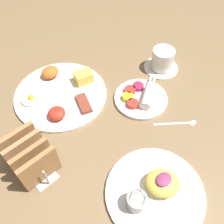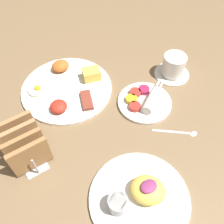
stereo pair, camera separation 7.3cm
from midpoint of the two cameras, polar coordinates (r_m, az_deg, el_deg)
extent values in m
plane|color=brown|center=(0.72, -3.68, -5.22)|extent=(3.00, 3.00, 0.00)
cylinder|color=white|center=(0.83, -14.12, 3.73)|extent=(0.30, 0.30, 0.01)
cube|color=#E5C64C|center=(0.84, -9.02, 7.76)|extent=(0.07, 0.06, 0.04)
ellipsoid|color=#C66023|center=(0.88, -16.33, 8.57)|extent=(0.06, 0.05, 0.03)
cylinder|color=#F4EACC|center=(0.84, -20.38, 2.66)|extent=(0.06, 0.06, 0.01)
sphere|color=yellow|center=(0.83, -20.49, 2.93)|extent=(0.02, 0.02, 0.02)
ellipsoid|color=red|center=(0.76, -15.25, -0.49)|extent=(0.05, 0.05, 0.03)
cube|color=brown|center=(0.78, -9.15, 1.75)|extent=(0.06, 0.08, 0.01)
cylinder|color=white|center=(0.80, 4.00, 2.90)|extent=(0.17, 0.17, 0.01)
cylinder|color=#99234C|center=(0.82, 3.44, 5.68)|extent=(0.04, 0.04, 0.01)
cylinder|color=red|center=(0.80, 1.58, 4.87)|extent=(0.04, 0.04, 0.01)
cylinder|color=gold|center=(0.78, 0.98, 3.27)|extent=(0.04, 0.04, 0.01)
cylinder|color=red|center=(0.77, 2.05, 1.70)|extent=(0.04, 0.04, 0.01)
cylinder|color=white|center=(0.78, 5.60, 3.57)|extent=(0.10, 0.08, 0.03)
cube|color=silver|center=(0.83, 6.29, 7.22)|extent=(0.05, 0.03, 0.00)
cube|color=silver|center=(0.83, 7.11, 7.04)|extent=(0.05, 0.03, 0.00)
cylinder|color=white|center=(0.64, 6.44, -18.15)|extent=(0.24, 0.24, 0.01)
ellipsoid|color=#EAC651|center=(0.63, 8.08, -16.05)|extent=(0.11, 0.11, 0.04)
ellipsoid|color=#8C3366|center=(0.61, 8.33, -15.24)|extent=(0.04, 0.03, 0.01)
cylinder|color=#99999E|center=(0.61, 2.00, -19.96)|extent=(0.05, 0.05, 0.04)
cylinder|color=white|center=(0.59, 2.05, -19.49)|extent=(0.04, 0.04, 0.01)
cube|color=#B7B7BC|center=(0.71, -20.21, -11.42)|extent=(0.06, 0.15, 0.01)
cube|color=#9E7042|center=(0.65, -19.38, -12.35)|extent=(0.10, 0.01, 0.10)
cube|color=#9C6E40|center=(0.66, -20.76, -10.39)|extent=(0.10, 0.01, 0.10)
cube|color=#A97B4D|center=(0.68, -22.05, -8.52)|extent=(0.10, 0.01, 0.10)
cube|color=#A27446|center=(0.70, -23.26, -6.75)|extent=(0.10, 0.01, 0.10)
cylinder|color=#B7B7BC|center=(0.65, -18.05, -14.28)|extent=(0.01, 0.01, 0.07)
cylinder|color=#B7B7BC|center=(0.72, -23.68, -6.20)|extent=(0.01, 0.01, 0.07)
cylinder|color=white|center=(0.91, 8.84, 9.93)|extent=(0.12, 0.12, 0.01)
cylinder|color=white|center=(0.89, 9.16, 11.80)|extent=(0.08, 0.08, 0.07)
cylinder|color=#381E0F|center=(0.87, 9.41, 13.30)|extent=(0.06, 0.06, 0.01)
cube|color=silver|center=(0.75, 10.82, -2.75)|extent=(0.09, 0.08, 0.00)
ellipsoid|color=silver|center=(0.77, 15.56, -2.40)|extent=(0.02, 0.02, 0.01)
camera|label=1|loc=(0.04, -92.87, -3.70)|focal=40.00mm
camera|label=2|loc=(0.04, 87.13, 3.70)|focal=40.00mm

